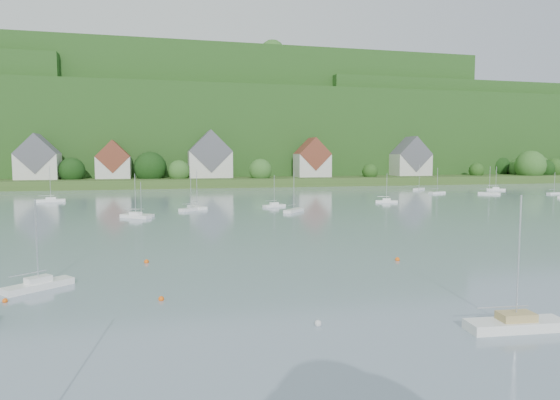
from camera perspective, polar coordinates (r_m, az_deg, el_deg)
far_shore_strip at (r=201.74m, az=-9.81°, el=2.26°), size 600.00×60.00×3.00m
forested_ridge at (r=270.27m, az=-10.77°, el=7.46°), size 620.00×181.22×69.89m
village_building_0 at (r=192.66m, az=-26.17°, el=4.09°), size 14.00×10.40×16.00m
village_building_1 at (r=190.83m, az=-18.66°, el=4.10°), size 12.00×9.36×14.00m
village_building_2 at (r=189.97m, az=-8.10°, el=4.77°), size 16.00×11.44×18.00m
village_building_3 at (r=195.97m, az=3.72°, el=4.57°), size 13.00×10.40×15.50m
village_building_4 at (r=217.22m, az=14.85°, el=4.50°), size 15.00×10.40×16.50m
near_sailboat_2 at (r=35.16m, az=25.58°, el=-12.69°), size 6.43×2.30×8.51m
near_sailboat_6 at (r=45.69m, az=-26.12°, el=-8.71°), size 5.21×4.71×7.43m
mooring_buoy_0 at (r=39.18m, az=-13.56°, el=-11.20°), size 0.43×0.43×0.43m
mooring_buoy_1 at (r=32.91m, az=4.40°, el=-14.25°), size 0.47×0.47×0.47m
mooring_buoy_2 at (r=53.52m, az=13.40°, el=-6.83°), size 0.48×0.48×0.48m
mooring_buoy_3 at (r=52.79m, az=-15.17°, el=-7.03°), size 0.49×0.49×0.49m
mooring_buoy_5 at (r=42.94m, az=-29.16°, el=-10.27°), size 0.40×0.40×0.40m
far_sailboat_cluster at (r=123.36m, az=-4.92°, el=0.11°), size 190.38×66.40×8.71m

